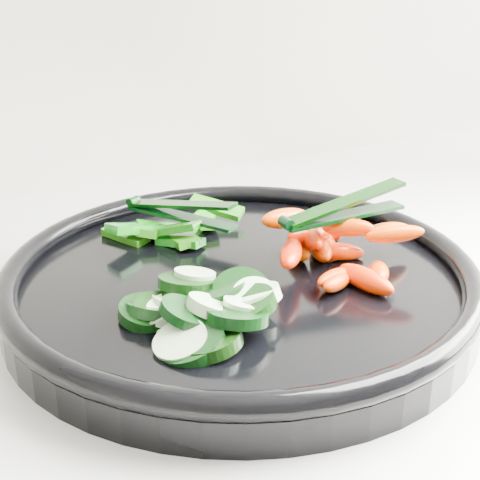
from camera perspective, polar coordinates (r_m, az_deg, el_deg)
name	(u,v)px	position (r m, az deg, el deg)	size (l,w,h in m)	color
veggie_tray	(240,280)	(0.53, 0.00, -3.42)	(0.47, 0.47, 0.04)	black
cucumber_pile	(196,309)	(0.47, -3.75, -5.91)	(0.12, 0.12, 0.04)	black
carrot_pile	(334,244)	(0.55, 8.04, -0.36)	(0.15, 0.15, 0.05)	#EF2100
pepper_pile	(172,229)	(0.61, -5.84, 0.91)	(0.14, 0.09, 0.03)	#206E0A
tong_carrot	(341,210)	(0.53, 8.63, 2.56)	(0.11, 0.02, 0.02)	black
tong_pepper	(178,210)	(0.60, -5.32, 2.57)	(0.07, 0.10, 0.02)	black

